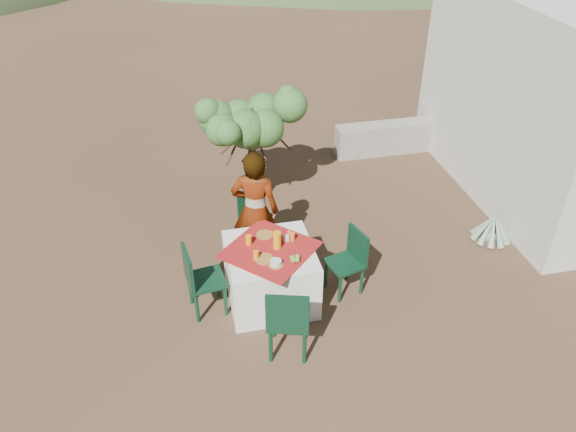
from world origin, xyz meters
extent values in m
plane|color=#3A2A1A|center=(0.00, 0.00, 0.00)|extent=(160.00, 160.00, 0.00)
cube|color=white|center=(0.46, 0.04, 0.38)|extent=(1.02, 1.02, 0.75)
cube|color=maroon|center=(0.46, 0.04, 0.76)|extent=(1.30, 1.30, 0.01)
cylinder|color=black|center=(0.35, 0.84, 0.21)|extent=(0.04, 0.04, 0.42)
cylinder|color=black|center=(0.66, 0.92, 0.21)|extent=(0.04, 0.04, 0.42)
cylinder|color=black|center=(0.28, 1.15, 0.21)|extent=(0.04, 0.04, 0.42)
cylinder|color=black|center=(0.59, 1.22, 0.21)|extent=(0.04, 0.04, 0.42)
cube|color=black|center=(0.47, 1.03, 0.42)|extent=(0.47, 0.47, 0.04)
cube|color=black|center=(0.43, 1.21, 0.64)|extent=(0.39, 0.13, 0.41)
cylinder|color=black|center=(0.72, -0.70, 0.24)|extent=(0.05, 0.05, 0.48)
cylinder|color=black|center=(0.37, -0.60, 0.24)|extent=(0.05, 0.05, 0.48)
cylinder|color=black|center=(0.62, -1.05, 0.24)|extent=(0.05, 0.05, 0.48)
cylinder|color=black|center=(0.27, -0.95, 0.24)|extent=(0.05, 0.05, 0.48)
cube|color=black|center=(0.50, -0.82, 0.48)|extent=(0.56, 0.56, 0.04)
cube|color=black|center=(0.44, -1.02, 0.74)|extent=(0.44, 0.17, 0.47)
cylinder|color=black|center=(-0.11, -0.13, 0.23)|extent=(0.04, 0.04, 0.45)
cylinder|color=black|center=(-0.16, 0.21, 0.23)|extent=(0.04, 0.04, 0.45)
cylinder|color=black|center=(-0.45, -0.18, 0.23)|extent=(0.04, 0.04, 0.45)
cylinder|color=black|center=(-0.50, 0.16, 0.23)|extent=(0.04, 0.04, 0.45)
cube|color=black|center=(-0.31, 0.02, 0.45)|extent=(0.48, 0.48, 0.04)
cube|color=black|center=(-0.50, -0.01, 0.70)|extent=(0.10, 0.42, 0.44)
cylinder|color=black|center=(1.18, 0.10, 0.21)|extent=(0.04, 0.04, 0.42)
cylinder|color=black|center=(1.27, -0.21, 0.21)|extent=(0.04, 0.04, 0.42)
cylinder|color=black|center=(1.49, 0.19, 0.21)|extent=(0.04, 0.04, 0.42)
cylinder|color=black|center=(1.58, -0.12, 0.21)|extent=(0.04, 0.04, 0.42)
cube|color=black|center=(1.38, -0.01, 0.42)|extent=(0.49, 0.49, 0.04)
cube|color=black|center=(1.55, 0.04, 0.65)|extent=(0.15, 0.39, 0.41)
imported|color=#8C6651|center=(0.42, 0.77, 0.83)|extent=(0.71, 0.58, 1.66)
cylinder|color=#412B20|center=(0.62, 2.18, 0.61)|extent=(0.11, 0.11, 1.23)
sphere|color=#2C551F|center=(0.62, 2.18, 1.23)|extent=(0.53, 0.53, 0.53)
sphere|color=#2C551F|center=(1.10, 2.18, 1.36)|extent=(0.49, 0.49, 0.49)
sphere|color=#2C551F|center=(0.18, 2.27, 1.31)|extent=(0.46, 0.46, 0.46)
sphere|color=#2C551F|center=(0.71, 2.66, 1.40)|extent=(0.47, 0.47, 0.47)
sphere|color=#2C551F|center=(0.66, 1.74, 1.27)|extent=(0.42, 0.42, 0.42)
sphere|color=gray|center=(3.73, 0.56, 0.04)|extent=(0.18, 0.18, 0.18)
cone|color=gray|center=(3.73, 0.56, 0.28)|extent=(0.10, 0.10, 0.54)
cone|color=gray|center=(3.85, 0.55, 0.22)|extent=(0.33, 0.14, 0.45)
cone|color=gray|center=(3.84, 0.62, 0.22)|extent=(0.31, 0.21, 0.46)
cone|color=gray|center=(3.79, 0.67, 0.22)|extent=(0.21, 0.31, 0.47)
cone|color=gray|center=(3.72, 0.68, 0.22)|extent=(0.14, 0.33, 0.45)
cone|color=gray|center=(3.65, 0.65, 0.22)|extent=(0.27, 0.27, 0.47)
cone|color=gray|center=(3.62, 0.58, 0.22)|extent=(0.33, 0.14, 0.45)
cone|color=gray|center=(3.63, 0.51, 0.22)|extent=(0.31, 0.21, 0.46)
cone|color=gray|center=(3.68, 0.46, 0.22)|extent=(0.21, 0.31, 0.47)
cone|color=gray|center=(3.75, 0.45, 0.22)|extent=(0.14, 0.33, 0.45)
cone|color=gray|center=(3.82, 0.48, 0.22)|extent=(0.27, 0.27, 0.47)
cube|color=gray|center=(3.60, 3.40, 0.28)|extent=(2.60, 0.35, 0.55)
cylinder|color=brown|center=(0.45, 0.32, 0.77)|extent=(0.21, 0.21, 0.01)
cylinder|color=brown|center=(0.37, -0.13, 0.77)|extent=(0.22, 0.22, 0.01)
cylinder|color=orange|center=(0.24, 0.19, 0.82)|extent=(0.07, 0.07, 0.12)
cylinder|color=orange|center=(0.28, -0.10, 0.81)|extent=(0.06, 0.06, 0.10)
cylinder|color=orange|center=(0.55, 0.05, 0.87)|extent=(0.10, 0.10, 0.22)
cylinder|color=brown|center=(0.47, -0.26, 0.77)|extent=(0.18, 0.18, 0.01)
cylinder|color=silver|center=(0.47, -0.26, 0.80)|extent=(0.13, 0.13, 0.05)
cylinder|color=orange|center=(0.76, 0.16, 0.81)|extent=(0.06, 0.06, 0.10)
cylinder|color=orange|center=(0.74, 0.23, 0.80)|extent=(0.05, 0.05, 0.08)
cube|color=silver|center=(0.68, 0.15, 0.80)|extent=(0.07, 0.04, 0.08)
sphere|color=olive|center=(0.67, -0.21, 0.79)|extent=(0.06, 0.06, 0.06)
sphere|color=olive|center=(0.74, -0.20, 0.79)|extent=(0.06, 0.06, 0.06)
sphere|color=olive|center=(0.72, -0.26, 0.79)|extent=(0.06, 0.06, 0.06)
sphere|color=olive|center=(0.67, -0.26, 0.79)|extent=(0.06, 0.06, 0.06)
camera|label=1|loc=(-0.45, -5.07, 4.78)|focal=35.00mm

